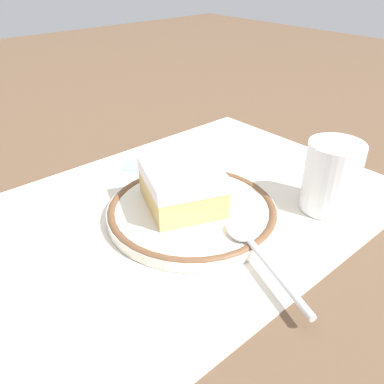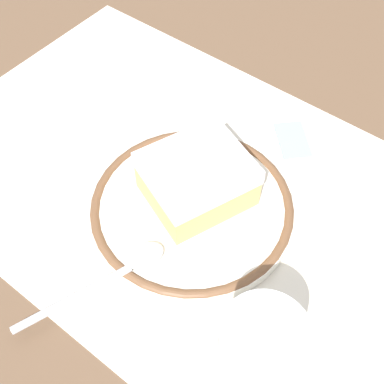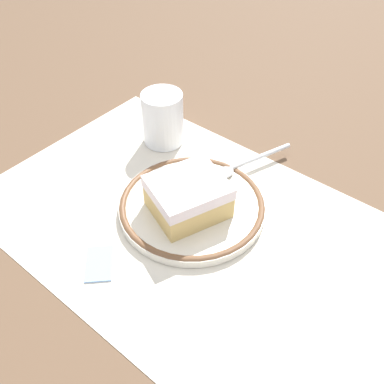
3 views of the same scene
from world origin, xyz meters
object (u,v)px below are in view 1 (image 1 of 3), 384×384
Objects in this scene: cake_slice at (182,186)px; cup at (331,181)px; napkin at (9,340)px; spoon at (252,249)px; sugar_packet at (142,165)px; plate at (192,211)px.

cake_slice is 0.17m from cup.
cup reaches higher than napkin.
cake_slice reaches higher than spoon.
cup is (0.13, -0.10, 0.00)m from cake_slice.
spoon reaches higher than sugar_packet.
sugar_packet is (0.03, 0.14, -0.00)m from plate.
plate is 0.16m from cup.
plate is 1.40× the size of spoon.
plate is 0.22m from napkin.
cup is at bearing 2.84° from spoon.
napkin is (-0.22, -0.04, -0.01)m from plate.
cake_slice is (-0.00, 0.01, 0.03)m from plate.
napkin is 0.30m from sugar_packet.
cake_slice is 0.83× the size of spoon.
cake_slice reaches higher than sugar_packet.
cake_slice is 1.38× the size of cup.
spoon reaches higher than plate.
cake_slice reaches higher than napkin.
napkin is at bearing -170.77° from plate.
spoon is at bearing -177.16° from cup.
plate reaches higher than napkin.
cup reaches higher than spoon.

